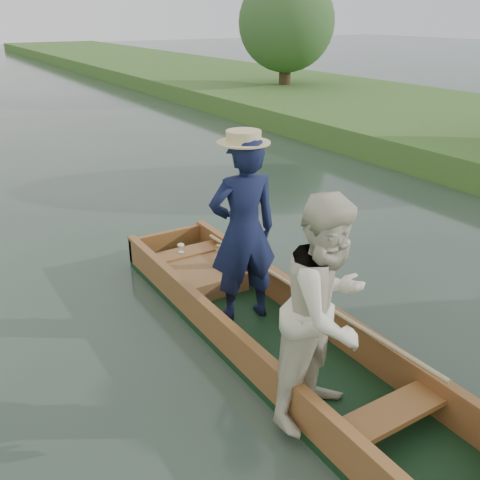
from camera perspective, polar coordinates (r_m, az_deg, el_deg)
ground at (r=5.59m, az=3.31°, el=-11.08°), size 120.00×120.00×0.00m
trees_far at (r=12.53m, az=-20.13°, el=19.27°), size 22.88×15.29×4.53m
punt at (r=4.97m, az=4.05°, el=-5.61°), size 1.37×5.00×2.09m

